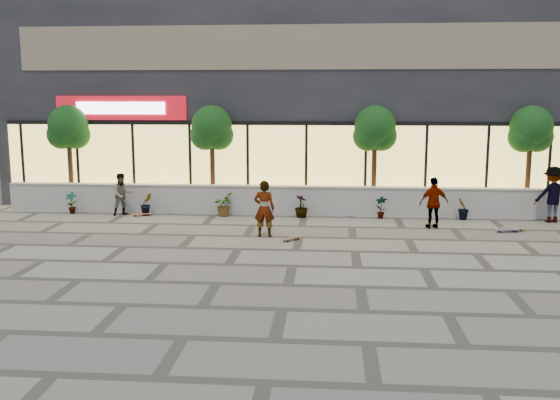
# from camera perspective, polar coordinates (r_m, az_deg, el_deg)

# --- Properties ---
(ground) EXTENTS (80.00, 80.00, 0.00)m
(ground) POSITION_cam_1_polar(r_m,az_deg,el_deg) (15.82, 1.15, -6.05)
(ground) COLOR gray
(ground) RESTS_ON ground
(planter_wall) EXTENTS (22.00, 0.42, 1.04)m
(planter_wall) POSITION_cam_1_polar(r_m,az_deg,el_deg) (22.54, 2.29, -0.02)
(planter_wall) COLOR beige
(planter_wall) RESTS_ON ground
(retail_building) EXTENTS (24.00, 9.17, 8.50)m
(retail_building) POSITION_cam_1_polar(r_m,az_deg,el_deg) (27.72, 2.84, 9.48)
(retail_building) COLOR black
(retail_building) RESTS_ON ground
(shrub_a) EXTENTS (0.43, 0.29, 0.81)m
(shrub_a) POSITION_cam_1_polar(r_m,az_deg,el_deg) (23.95, -18.54, -0.23)
(shrub_a) COLOR #123A14
(shrub_a) RESTS_ON ground
(shrub_b) EXTENTS (0.57, 0.57, 0.81)m
(shrub_b) POSITION_cam_1_polar(r_m,az_deg,el_deg) (22.99, -12.12, -0.34)
(shrub_b) COLOR #123A14
(shrub_b) RESTS_ON ground
(shrub_c) EXTENTS (0.68, 0.77, 0.81)m
(shrub_c) POSITION_cam_1_polar(r_m,az_deg,el_deg) (22.34, -5.23, -0.45)
(shrub_c) COLOR #123A14
(shrub_c) RESTS_ON ground
(shrub_d) EXTENTS (0.64, 0.64, 0.81)m
(shrub_d) POSITION_cam_1_polar(r_m,az_deg,el_deg) (22.03, 1.96, -0.55)
(shrub_d) COLOR #123A14
(shrub_d) RESTS_ON ground
(shrub_e) EXTENTS (0.46, 0.35, 0.81)m
(shrub_e) POSITION_cam_1_polar(r_m,az_deg,el_deg) (22.07, 9.24, -0.65)
(shrub_e) COLOR #123A14
(shrub_e) RESTS_ON ground
(shrub_f) EXTENTS (0.55, 0.57, 0.81)m
(shrub_f) POSITION_cam_1_polar(r_m,az_deg,el_deg) (22.46, 16.38, -0.74)
(shrub_f) COLOR #123A14
(shrub_f) RESTS_ON ground
(tree_west) EXTENTS (1.60, 1.50, 3.92)m
(tree_west) POSITION_cam_1_polar(r_m,az_deg,el_deg) (25.02, -18.78, 6.10)
(tree_west) COLOR #422817
(tree_west) RESTS_ON ground
(tree_midwest) EXTENTS (1.60, 1.50, 3.92)m
(tree_midwest) POSITION_cam_1_polar(r_m,az_deg,el_deg) (23.38, -6.25, 6.35)
(tree_midwest) COLOR #422817
(tree_midwest) RESTS_ON ground
(tree_mideast) EXTENTS (1.60, 1.50, 3.92)m
(tree_mideast) POSITION_cam_1_polar(r_m,az_deg,el_deg) (23.00, 8.68, 6.24)
(tree_mideast) COLOR #422817
(tree_mideast) RESTS_ON ground
(tree_east) EXTENTS (1.60, 1.50, 3.92)m
(tree_east) POSITION_cam_1_polar(r_m,az_deg,el_deg) (24.01, 21.96, 5.80)
(tree_east) COLOR #422817
(tree_east) RESTS_ON ground
(skater_center) EXTENTS (0.65, 0.44, 1.74)m
(skater_center) POSITION_cam_1_polar(r_m,az_deg,el_deg) (18.88, -1.45, -0.80)
(skater_center) COLOR white
(skater_center) RESTS_ON ground
(skater_left) EXTENTS (0.93, 0.89, 1.52)m
(skater_left) POSITION_cam_1_polar(r_m,az_deg,el_deg) (23.04, -14.22, 0.50)
(skater_left) COLOR #94825F
(skater_left) RESTS_ON ground
(skater_right_near) EXTENTS (1.04, 0.63, 1.66)m
(skater_right_near) POSITION_cam_1_polar(r_m,az_deg,el_deg) (20.74, 13.89, -0.26)
(skater_right_near) COLOR white
(skater_right_near) RESTS_ON ground
(skater_right_far) EXTENTS (1.32, 0.89, 1.90)m
(skater_right_far) POSITION_cam_1_polar(r_m,az_deg,el_deg) (23.01, 23.66, 0.46)
(skater_right_far) COLOR maroon
(skater_right_far) RESTS_ON ground
(skateboard_center) EXTENTS (0.61, 0.66, 0.09)m
(skateboard_center) POSITION_cam_1_polar(r_m,az_deg,el_deg) (18.53, 1.05, -3.52)
(skateboard_center) COLOR brown
(skateboard_center) RESTS_ON ground
(skateboard_left) EXTENTS (0.72, 0.41, 0.08)m
(skateboard_left) POSITION_cam_1_polar(r_m,az_deg,el_deg) (22.85, -12.55, -1.27)
(skateboard_left) COLOR #BD5923
(skateboard_left) RESTS_ON ground
(skateboard_right_near) EXTENTS (0.76, 0.30, 0.09)m
(skateboard_right_near) POSITION_cam_1_polar(r_m,az_deg,el_deg) (21.22, 20.55, -2.45)
(skateboard_right_near) COLOR brown
(skateboard_right_near) RESTS_ON ground
(skateboard_right_far) EXTENTS (0.79, 0.33, 0.09)m
(skateboard_right_far) POSITION_cam_1_polar(r_m,az_deg,el_deg) (20.93, 20.06, -2.58)
(skateboard_right_far) COLOR #564A88
(skateboard_right_far) RESTS_ON ground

